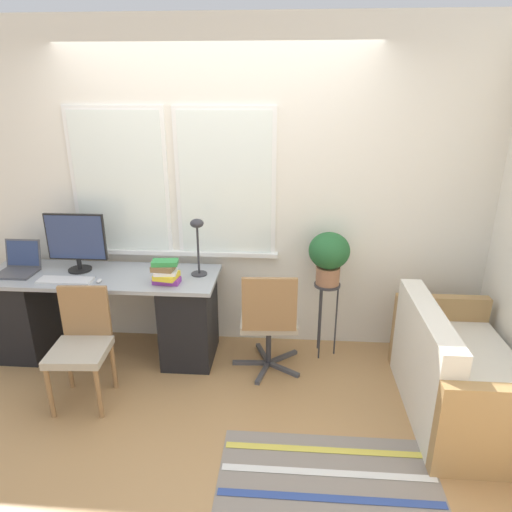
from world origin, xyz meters
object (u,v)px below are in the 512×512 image
object	(u,v)px
mouse	(99,281)
keyboard	(65,280)
plant_stand	(327,295)
potted_plant	(329,254)
book_stack	(165,272)
monitor	(76,241)
desk_chair_wooden	(81,343)
laptop	(19,266)
couch_loveseat	(457,377)
desk_lamp	(197,236)
office_chair_swivel	(269,319)

from	to	relation	value
mouse	keyboard	bearing A→B (deg)	179.70
keyboard	plant_stand	distance (m)	2.10
potted_plant	book_stack	bearing A→B (deg)	-168.05
monitor	keyboard	bearing A→B (deg)	-93.85
keyboard	desk_chair_wooden	xyz separation A→B (m)	(0.28, -0.43, -0.30)
book_stack	plant_stand	bearing A→B (deg)	11.95
laptop	plant_stand	xyz separation A→B (m)	(2.54, 0.13, -0.24)
couch_loveseat	potted_plant	xyz separation A→B (m)	(-0.87, 0.69, 0.64)
laptop	plant_stand	distance (m)	2.55
desk_lamp	plant_stand	bearing A→B (deg)	4.01
monitor	book_stack	xyz separation A→B (m)	(0.78, -0.21, -0.17)
mouse	book_stack	distance (m)	0.53
laptop	desk_chair_wooden	bearing A→B (deg)	-38.36
desk_chair_wooden	office_chair_swivel	xyz separation A→B (m)	(1.32, 0.44, 0.01)
mouse	couch_loveseat	world-z (taller)	couch_loveseat
desk_lamp	couch_loveseat	xyz separation A→B (m)	(1.92, -0.62, -0.79)
desk_lamp	desk_chair_wooden	bearing A→B (deg)	-138.84
mouse	potted_plant	bearing A→B (deg)	9.30
laptop	potted_plant	world-z (taller)	potted_plant
monitor	desk_chair_wooden	distance (m)	0.90
office_chair_swivel	mouse	bearing A→B (deg)	-2.58
couch_loveseat	desk_lamp	bearing A→B (deg)	72.20
keyboard	desk_lamp	size ratio (longest dim) A/B	0.91
desk_lamp	office_chair_swivel	distance (m)	0.87
monitor	mouse	size ratio (longest dim) A/B	8.37
keyboard	potted_plant	xyz separation A→B (m)	(2.07, 0.29, 0.17)
mouse	desk_lamp	size ratio (longest dim) A/B	0.13
potted_plant	monitor	bearing A→B (deg)	-178.40
mouse	office_chair_swivel	bearing A→B (deg)	0.64
desk_chair_wooden	plant_stand	distance (m)	1.93
book_stack	office_chair_swivel	distance (m)	0.89
office_chair_swivel	plant_stand	world-z (taller)	office_chair_swivel
keyboard	mouse	distance (m)	0.28
book_stack	potted_plant	bearing A→B (deg)	11.95
laptop	mouse	distance (m)	0.76
keyboard	desk_chair_wooden	bearing A→B (deg)	-56.81
desk_chair_wooden	potted_plant	world-z (taller)	potted_plant
desk_lamp	book_stack	xyz separation A→B (m)	(-0.22, -0.20, -0.24)
monitor	potted_plant	bearing A→B (deg)	1.60
couch_loveseat	monitor	bearing A→B (deg)	77.82
laptop	desk_chair_wooden	world-z (taller)	laptop
monitor	book_stack	world-z (taller)	monitor
laptop	book_stack	distance (m)	1.27
desk_lamp	potted_plant	xyz separation A→B (m)	(1.05, 0.07, -0.16)
monitor	laptop	bearing A→B (deg)	-171.16
desk_lamp	plant_stand	size ratio (longest dim) A/B	0.71
laptop	potted_plant	xyz separation A→B (m)	(2.54, 0.13, 0.12)
office_chair_swivel	potted_plant	xyz separation A→B (m)	(0.46, 0.28, 0.46)
laptop	book_stack	bearing A→B (deg)	-6.16
monitor	potted_plant	size ratio (longest dim) A/B	1.12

